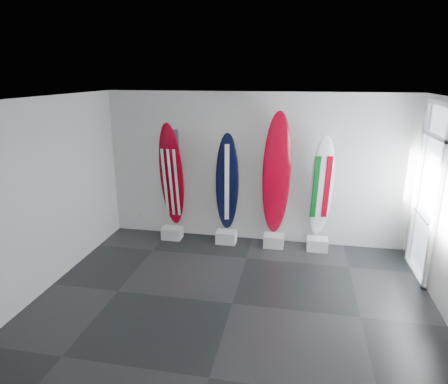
% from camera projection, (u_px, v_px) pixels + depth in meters
% --- Properties ---
extents(floor, '(6.00, 6.00, 0.00)m').
position_uv_depth(floor, '(232.00, 304.00, 5.93)').
color(floor, black).
rests_on(floor, ground).
extents(ceiling, '(6.00, 6.00, 0.00)m').
position_uv_depth(ceiling, '(234.00, 100.00, 5.07)').
color(ceiling, white).
rests_on(ceiling, wall_back).
extents(wall_back, '(6.00, 0.00, 6.00)m').
position_uv_depth(wall_back, '(254.00, 169.00, 7.85)').
color(wall_back, silver).
rests_on(wall_back, ground).
extents(wall_front, '(6.00, 0.00, 6.00)m').
position_uv_depth(wall_front, '(180.00, 311.00, 3.15)').
color(wall_front, silver).
rests_on(wall_front, ground).
extents(wall_left, '(0.00, 5.00, 5.00)m').
position_uv_depth(wall_left, '(41.00, 197.00, 6.05)').
color(wall_left, silver).
rests_on(wall_left, ground).
extents(display_block_usa, '(0.40, 0.30, 0.24)m').
position_uv_depth(display_block_usa, '(172.00, 233.00, 8.25)').
color(display_block_usa, white).
rests_on(display_block_usa, floor).
extents(surfboard_usa, '(0.52, 0.41, 2.20)m').
position_uv_depth(surfboard_usa, '(172.00, 176.00, 7.99)').
color(surfboard_usa, '#950215').
rests_on(surfboard_usa, display_block_usa).
extents(display_block_navy, '(0.40, 0.30, 0.24)m').
position_uv_depth(display_block_navy, '(226.00, 237.00, 8.04)').
color(display_block_navy, white).
rests_on(display_block_navy, floor).
extents(surfboard_navy, '(0.50, 0.35, 2.02)m').
position_uv_depth(surfboard_navy, '(227.00, 183.00, 7.81)').
color(surfboard_navy, black).
rests_on(surfboard_navy, display_block_navy).
extents(display_block_swiss, '(0.40, 0.30, 0.24)m').
position_uv_depth(display_block_swiss, '(274.00, 241.00, 7.86)').
color(display_block_swiss, white).
rests_on(display_block_swiss, floor).
extents(surfboard_swiss, '(0.59, 0.36, 2.45)m').
position_uv_depth(surfboard_swiss, '(277.00, 175.00, 7.57)').
color(surfboard_swiss, '#950215').
rests_on(surfboard_swiss, display_block_swiss).
extents(display_block_italy, '(0.40, 0.30, 0.24)m').
position_uv_depth(display_block_italy, '(317.00, 244.00, 7.71)').
color(display_block_italy, white).
rests_on(display_block_italy, floor).
extents(surfboard_italy, '(0.52, 0.41, 2.03)m').
position_uv_depth(surfboard_italy, '(321.00, 187.00, 7.48)').
color(surfboard_italy, white).
rests_on(surfboard_italy, display_block_italy).
extents(wall_outlet, '(0.09, 0.02, 0.13)m').
position_uv_depth(wall_outlet, '(141.00, 215.00, 8.61)').
color(wall_outlet, silver).
rests_on(wall_outlet, wall_back).
extents(glass_door, '(0.12, 1.16, 2.85)m').
position_uv_depth(glass_door, '(428.00, 195.00, 6.44)').
color(glass_door, white).
rests_on(glass_door, floor).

